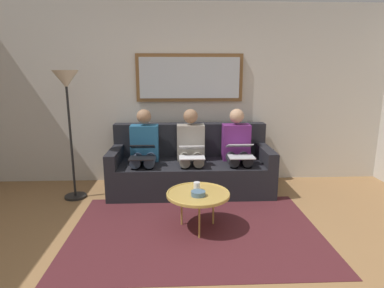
# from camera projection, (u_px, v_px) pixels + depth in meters

# --- Properties ---
(ground_plane) EXTENTS (6.00, 5.20, 0.10)m
(ground_plane) POSITION_uv_depth(u_px,v_px,m) (201.00, 287.00, 2.62)
(ground_plane) COLOR olive
(wall_rear) EXTENTS (6.00, 0.12, 2.60)m
(wall_rear) POSITION_uv_depth(u_px,v_px,m) (189.00, 95.00, 4.85)
(wall_rear) COLOR beige
(wall_rear) RESTS_ON ground_plane
(area_rug) EXTENTS (2.60, 1.80, 0.01)m
(area_rug) POSITION_uv_depth(u_px,v_px,m) (195.00, 231.00, 3.43)
(area_rug) COLOR #4C1E23
(area_rug) RESTS_ON ground_plane
(couch) EXTENTS (2.20, 0.90, 0.90)m
(couch) POSITION_uv_depth(u_px,v_px,m) (191.00, 168.00, 4.60)
(couch) COLOR black
(couch) RESTS_ON ground_plane
(framed_mirror) EXTENTS (1.54, 0.05, 0.68)m
(framed_mirror) POSITION_uv_depth(u_px,v_px,m) (190.00, 78.00, 4.70)
(framed_mirror) COLOR brown
(coffee_table) EXTENTS (0.67, 0.67, 0.41)m
(coffee_table) POSITION_uv_depth(u_px,v_px,m) (198.00, 194.00, 3.40)
(coffee_table) COLOR tan
(coffee_table) RESTS_ON ground_plane
(cup) EXTENTS (0.07, 0.07, 0.09)m
(cup) POSITION_uv_depth(u_px,v_px,m) (197.00, 186.00, 3.47)
(cup) COLOR silver
(cup) RESTS_ON coffee_table
(bowl) EXTENTS (0.15, 0.15, 0.05)m
(bowl) POSITION_uv_depth(u_px,v_px,m) (198.00, 193.00, 3.32)
(bowl) COLOR slate
(bowl) RESTS_ON coffee_table
(person_left) EXTENTS (0.38, 0.58, 1.14)m
(person_left) POSITION_uv_depth(u_px,v_px,m) (237.00, 148.00, 4.49)
(person_left) COLOR #66236B
(person_left) RESTS_ON couch
(laptop_silver) EXTENTS (0.33, 0.38, 0.16)m
(laptop_silver) POSITION_uv_depth(u_px,v_px,m) (240.00, 151.00, 4.26)
(laptop_silver) COLOR silver
(person_middle) EXTENTS (0.38, 0.58, 1.14)m
(person_middle) POSITION_uv_depth(u_px,v_px,m) (191.00, 148.00, 4.47)
(person_middle) COLOR gray
(person_middle) RESTS_ON couch
(laptop_white) EXTENTS (0.33, 0.34, 0.15)m
(laptop_white) POSITION_uv_depth(u_px,v_px,m) (192.00, 152.00, 4.23)
(laptop_white) COLOR white
(person_right) EXTENTS (0.38, 0.58, 1.14)m
(person_right) POSITION_uv_depth(u_px,v_px,m) (144.00, 149.00, 4.44)
(person_right) COLOR #235B84
(person_right) RESTS_ON couch
(laptop_black) EXTENTS (0.32, 0.38, 0.17)m
(laptop_black) POSITION_uv_depth(u_px,v_px,m) (142.00, 152.00, 4.21)
(laptop_black) COLOR black
(standing_lamp) EXTENTS (0.32, 0.32, 1.66)m
(standing_lamp) POSITION_uv_depth(u_px,v_px,m) (67.00, 94.00, 4.04)
(standing_lamp) COLOR black
(standing_lamp) RESTS_ON ground_plane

